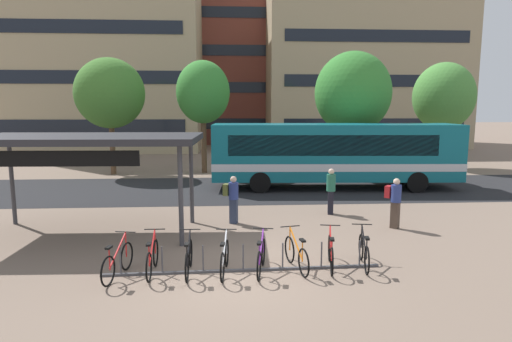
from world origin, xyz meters
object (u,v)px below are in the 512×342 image
parked_bicycle_red_1 (152,259)px  commuter_olive_pack_0 (233,196)px  parked_bicycle_purple_4 (261,257)px  parked_bicycle_orange_5 (296,255)px  commuter_black_pack_1 (331,188)px  city_bus (336,153)px  parked_bicycle_silver_3 (225,259)px  street_tree_0 (203,92)px  street_tree_3 (110,93)px  parked_bicycle_red_0 (118,262)px  street_tree_1 (353,93)px  parked_bicycle_black_7 (364,252)px  commuter_red_pack_2 (395,199)px  parked_bicycle_red_6 (331,253)px  street_tree_2 (444,97)px  transit_shelter (86,142)px  parked_bicycle_black_2 (189,259)px

parked_bicycle_red_1 → commuter_olive_pack_0: size_ratio=1.03×
parked_bicycle_purple_4 → parked_bicycle_orange_5: bearing=-70.7°
commuter_black_pack_1 → parked_bicycle_red_1: bearing=-35.2°
parked_bicycle_orange_5 → city_bus: bearing=-30.1°
commuter_olive_pack_0 → parked_bicycle_purple_4: bearing=-63.2°
parked_bicycle_silver_3 → street_tree_0: street_tree_0 is taller
commuter_olive_pack_0 → street_tree_3: (-7.09, 11.57, 3.85)m
city_bus → parked_bicycle_orange_5: bearing=-105.7°
city_bus → street_tree_3: 13.71m
parked_bicycle_red_0 → street_tree_1: bearing=-22.9°
parked_bicycle_red_0 → parked_bicycle_purple_4: same height
parked_bicycle_red_1 → street_tree_3: size_ratio=0.25×
parked_bicycle_black_7 → street_tree_1: (3.69, 14.31, 4.43)m
street_tree_0 → city_bus: bearing=-39.2°
parked_bicycle_silver_3 → commuter_red_pack_2: (5.64, 3.68, 0.60)m
parked_bicycle_purple_4 → parked_bicycle_red_6: same height
commuter_olive_pack_0 → commuter_black_pack_1: commuter_black_pack_1 is taller
city_bus → parked_bicycle_black_7: bearing=-97.0°
street_tree_0 → street_tree_2: bearing=4.5°
parked_bicycle_red_6 → commuter_olive_pack_0: (-2.43, 4.43, 0.58)m
commuter_olive_pack_0 → commuter_red_pack_2: commuter_red_pack_2 is taller
parked_bicycle_red_6 → parked_bicycle_silver_3: bearing=104.5°
city_bus → commuter_black_pack_1: 5.41m
city_bus → parked_bicycle_red_0: city_bus is taller
parked_bicycle_orange_5 → parked_bicycle_red_6: 0.88m
commuter_black_pack_1 → transit_shelter: bearing=-65.1°
parked_bicycle_purple_4 → street_tree_3: bearing=35.8°
parked_bicycle_red_1 → street_tree_1: (8.98, 14.45, 4.43)m
street_tree_1 → parked_bicycle_black_7: bearing=-104.4°
parked_bicycle_red_1 → street_tree_3: street_tree_3 is taller
parked_bicycle_black_2 → commuter_black_pack_1: (4.83, 5.71, 0.62)m
transit_shelter → commuter_black_pack_1: transit_shelter is taller
parked_bicycle_black_7 → parked_bicycle_silver_3: bearing=103.3°
city_bus → parked_bicycle_purple_4: bearing=-109.6°
parked_bicycle_black_2 → street_tree_1: bearing=-29.3°
city_bus → street_tree_3: (-12.27, 5.30, 3.04)m
city_bus → commuter_black_pack_1: city_bus is taller
parked_bicycle_silver_3 → commuter_black_pack_1: size_ratio=0.99×
parked_bicycle_red_6 → transit_shelter: size_ratio=0.24×
parked_bicycle_purple_4 → commuter_black_pack_1: bearing=-18.0°
parked_bicycle_black_7 → street_tree_2: 20.91m
parked_bicycle_red_0 → commuter_black_pack_1: 8.76m
commuter_olive_pack_0 → street_tree_0: street_tree_0 is taller
commuter_black_pack_1 → street_tree_1: bearing=170.0°
commuter_red_pack_2 → street_tree_2: (8.54, 14.04, 3.71)m
parked_bicycle_black_2 → transit_shelter: (-3.44, 3.55, 2.59)m
street_tree_1 → commuter_black_pack_1: bearing=-110.3°
city_bus → parked_bicycle_orange_5: (-3.63, -10.74, -1.39)m
city_bus → parked_bicycle_black_7: size_ratio=7.11×
parked_bicycle_black_7 → street_tree_1: 15.43m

